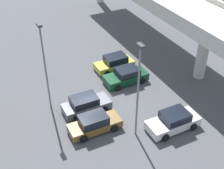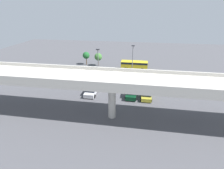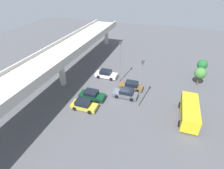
% 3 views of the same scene
% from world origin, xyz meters
% --- Properties ---
extents(ground_plane, '(108.81, 108.81, 0.00)m').
position_xyz_m(ground_plane, '(0.00, 0.00, 0.00)').
color(ground_plane, '#4C4C51').
extents(highway_overpass, '(51.94, 6.23, 7.31)m').
position_xyz_m(highway_overpass, '(0.00, 12.26, 6.10)').
color(highway_overpass, '#BCB7AD').
rests_on(highway_overpass, ground_plane).
extents(parked_car_0, '(2.15, 4.35, 1.59)m').
position_xyz_m(parked_car_0, '(-5.51, 4.90, 0.75)').
color(parked_car_0, gold).
rests_on(parked_car_0, ground_plane).
extents(parked_car_1, '(2.23, 4.57, 1.60)m').
position_xyz_m(parked_car_1, '(-2.61, 4.76, 0.75)').
color(parked_car_1, '#0C381E').
rests_on(parked_car_1, ground_plane).
extents(parked_car_2, '(2.14, 4.42, 1.58)m').
position_xyz_m(parked_car_2, '(-0.14, -0.81, 0.74)').
color(parked_car_2, '#515660').
rests_on(parked_car_2, ground_plane).
extents(parked_car_3, '(2.02, 4.54, 1.60)m').
position_xyz_m(parked_car_3, '(2.63, -1.17, 0.75)').
color(parked_car_3, brown).
rests_on(parked_car_3, ground_plane).
extents(parked_car_4, '(2.23, 4.67, 1.64)m').
position_xyz_m(parked_car_4, '(5.38, 5.02, 0.76)').
color(parked_car_4, silver).
rests_on(parked_car_4, ground_plane).
extents(shuttle_bus, '(7.26, 2.76, 2.47)m').
position_xyz_m(shuttle_bus, '(-2.41, -11.39, 1.49)').
color(shuttle_bus, gold).
rests_on(shuttle_bus, ground_plane).
extents(lamp_post_near_aisle, '(0.70, 0.35, 8.43)m').
position_xyz_m(lamp_post_near_aisle, '(-2.18, -3.57, 4.91)').
color(lamp_post_near_aisle, slate).
rests_on(lamp_post_near_aisle, ground_plane).
extents(lamp_post_mid_lot, '(0.70, 0.35, 8.54)m').
position_xyz_m(lamp_post_mid_lot, '(4.59, 1.75, 4.97)').
color(lamp_post_mid_lot, slate).
rests_on(lamp_post_mid_lot, ground_plane).
extents(tree_front_left, '(2.22, 2.22, 3.87)m').
position_xyz_m(tree_front_left, '(8.29, -13.43, 2.74)').
color(tree_front_left, brown).
rests_on(tree_front_left, ground_plane).
extents(tree_front_centre, '(2.08, 2.08, 3.92)m').
position_xyz_m(tree_front_centre, '(12.19, -14.09, 2.85)').
color(tree_front_centre, brown).
rests_on(tree_front_centre, ground_plane).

